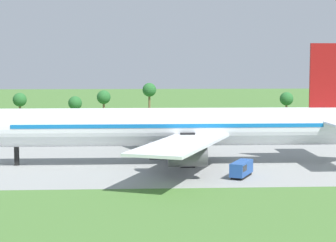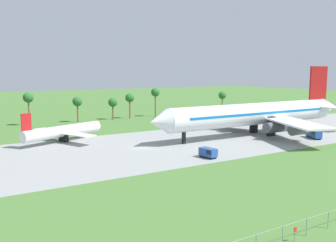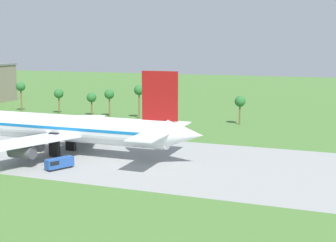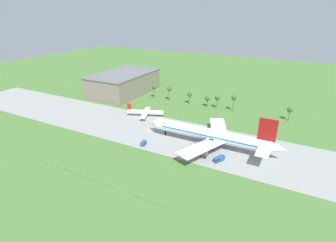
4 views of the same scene
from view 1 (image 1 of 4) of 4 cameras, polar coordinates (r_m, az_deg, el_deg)
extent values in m
cylinder|color=white|center=(103.37, 0.00, -0.55)|extent=(60.90, 6.45, 6.45)
cube|color=#146BB7|center=(103.32, 0.00, -0.28)|extent=(51.77, 6.58, 0.65)
cube|color=maroon|center=(108.22, 15.29, 4.15)|extent=(8.39, 0.50, 10.97)
cube|color=white|center=(108.75, 15.35, 0.06)|extent=(5.81, 25.80, 0.30)
cube|color=white|center=(90.41, 1.31, -2.14)|extent=(17.75, 27.83, 0.44)
cube|color=white|center=(116.79, 0.29, -0.41)|extent=(17.75, 27.83, 0.44)
cylinder|color=#4C4C51|center=(96.05, -0.06, -2.81)|extent=(5.81, 2.90, 2.90)
cylinder|color=#4C4C51|center=(89.86, 1.83, -3.38)|extent=(5.81, 2.90, 2.90)
cylinder|color=#4C4C51|center=(111.37, -0.49, -1.66)|extent=(5.81, 2.90, 2.90)
cylinder|color=#4C4C51|center=(117.91, 0.63, -1.26)|extent=(5.81, 2.90, 2.90)
cube|color=black|center=(105.53, -14.02, -2.52)|extent=(0.70, 0.90, 5.75)
cube|color=black|center=(100.51, 1.85, -2.75)|extent=(2.40, 1.20, 5.75)
cube|color=black|center=(107.52, 1.52, -2.21)|extent=(2.40, 1.20, 5.75)
cube|color=black|center=(92.98, 6.89, -5.13)|extent=(3.91, 5.46, 0.40)
cube|color=#234C99|center=(92.77, 6.90, -4.40)|extent=(4.49, 6.38, 2.00)
cube|color=black|center=(91.12, 6.61, -4.38)|extent=(2.77, 2.82, 0.90)
cylinder|color=brown|center=(162.33, -13.70, 0.48)|extent=(0.56, 0.56, 7.14)
sphere|color=#28662D|center=(162.03, -13.73, 1.95)|extent=(3.60, 3.60, 3.60)
cylinder|color=brown|center=(159.77, -6.03, 0.64)|extent=(0.56, 0.56, 7.74)
sphere|color=#28662D|center=(159.46, -6.05, 2.24)|extent=(3.60, 3.60, 3.60)
cylinder|color=brown|center=(159.54, -1.76, 1.00)|extent=(0.56, 0.56, 9.63)
sphere|color=#28662D|center=(159.21, -1.76, 2.94)|extent=(3.60, 3.60, 3.60)
cylinder|color=brown|center=(164.62, 11.03, 0.61)|extent=(0.56, 0.56, 7.15)
sphere|color=#28662D|center=(164.33, 11.06, 2.06)|extent=(3.60, 3.60, 3.60)
cylinder|color=brown|center=(160.38, -8.69, 0.36)|extent=(0.56, 0.56, 6.24)
sphere|color=#28662D|center=(160.10, -8.71, 1.68)|extent=(3.60, 3.60, 3.60)
camera|label=2|loc=(77.70, -76.29, 2.48)|focal=40.00mm
camera|label=3|loc=(72.92, 81.70, 8.01)|focal=50.00mm
camera|label=4|loc=(68.59, 111.74, 43.71)|focal=28.00mm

